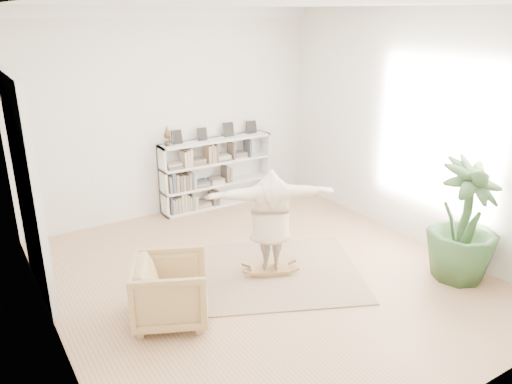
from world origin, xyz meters
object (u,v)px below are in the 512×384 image
at_px(armchair, 171,290).
at_px(houseplant, 464,221).
at_px(bookshelf, 216,173).
at_px(rocker_board, 270,269).
at_px(person, 271,217).

distance_m(armchair, houseplant, 3.99).
bearing_deg(bookshelf, rocker_board, -102.62).
xyz_separation_m(person, houseplant, (2.17, -1.47, -0.02)).
height_order(armchair, person, person).
distance_m(bookshelf, armchair, 3.85).
distance_m(rocker_board, person, 0.80).
xyz_separation_m(armchair, houseplant, (3.79, -1.16, 0.45)).
height_order(bookshelf, houseplant, houseplant).
bearing_deg(bookshelf, person, -102.62).
xyz_separation_m(bookshelf, houseplant, (1.54, -4.27, 0.21)).
bearing_deg(rocker_board, bookshelf, 101.78).
bearing_deg(houseplant, person, 145.78).
bearing_deg(person, rocker_board, 38.44).
height_order(bookshelf, person, bookshelf).
height_order(bookshelf, armchair, bookshelf).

